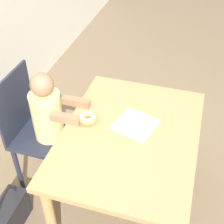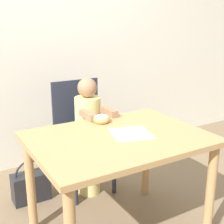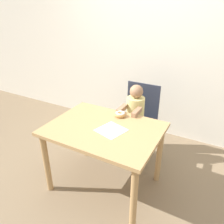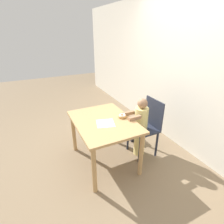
# 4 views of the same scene
# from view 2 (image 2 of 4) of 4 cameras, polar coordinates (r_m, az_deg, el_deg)

# --- Properties ---
(wall_back) EXTENTS (8.00, 0.05, 2.50)m
(wall_back) POSITION_cam_2_polar(r_m,az_deg,el_deg) (3.10, -12.79, 13.04)
(wall_back) COLOR silver
(wall_back) RESTS_ON ground_plane
(dining_table) EXTENTS (1.08, 0.81, 0.73)m
(dining_table) POSITION_cam_2_polar(r_m,az_deg,el_deg) (1.98, 1.18, -7.26)
(dining_table) COLOR tan
(dining_table) RESTS_ON ground_plane
(chair) EXTENTS (0.42, 0.39, 0.93)m
(chair) POSITION_cam_2_polar(r_m,az_deg,el_deg) (2.65, -5.43, -4.02)
(chair) COLOR #232838
(chair) RESTS_ON ground_plane
(child_figure) EXTENTS (0.23, 0.38, 0.99)m
(child_figure) POSITION_cam_2_polar(r_m,az_deg,el_deg) (2.54, -4.30, -4.54)
(child_figure) COLOR #E0D17F
(child_figure) RESTS_ON ground_plane
(donut) EXTENTS (0.12, 0.12, 0.05)m
(donut) POSITION_cam_2_polar(r_m,az_deg,el_deg) (2.18, -1.92, -1.27)
(donut) COLOR tan
(donut) RESTS_ON dining_table
(napkin) EXTENTS (0.29, 0.29, 0.00)m
(napkin) POSITION_cam_2_polar(r_m,az_deg,el_deg) (1.98, 3.52, -3.97)
(napkin) COLOR white
(napkin) RESTS_ON dining_table
(handbag) EXTENTS (0.29, 0.15, 0.35)m
(handbag) POSITION_cam_2_polar(r_m,az_deg,el_deg) (2.68, -14.62, -12.93)
(handbag) COLOR #232328
(handbag) RESTS_ON ground_plane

